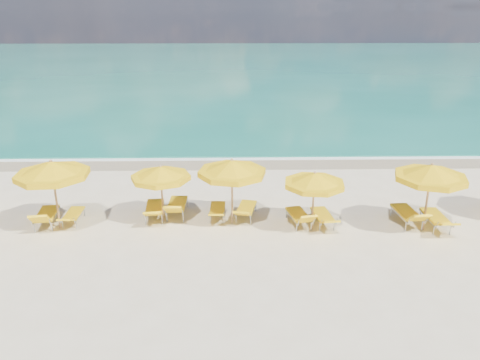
{
  "coord_description": "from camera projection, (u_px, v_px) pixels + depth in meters",
  "views": [
    {
      "loc": [
        -0.35,
        -15.22,
        7.41
      ],
      "look_at": [
        0.0,
        1.5,
        1.2
      ],
      "focal_mm": 35.0,
      "sensor_mm": 36.0,
      "label": 1
    }
  ],
  "objects": [
    {
      "name": "ocean",
      "position": [
        233.0,
        66.0,
        61.84
      ],
      "size": [
        120.0,
        80.0,
        0.3
      ],
      "primitive_type": "cube",
      "color": "#126855",
      "rests_on": "ground"
    },
    {
      "name": "lounger_2_left",
      "position": [
        47.0,
        219.0,
        16.83
      ],
      "size": [
        0.89,
        1.98,
        0.89
      ],
      "rotation": [
        0.0,
        0.0,
        0.13
      ],
      "color": "#A5A8AD",
      "rests_on": "ground"
    },
    {
      "name": "lounger_5_left",
      "position": [
        299.0,
        219.0,
        16.85
      ],
      "size": [
        0.92,
        1.85,
        0.83
      ],
      "rotation": [
        0.0,
        0.0,
        0.19
      ],
      "color": "#A5A8AD",
      "rests_on": "ground"
    },
    {
      "name": "foam_line",
      "position": [
        237.0,
        157.0,
        24.54
      ],
      "size": [
        120.0,
        1.2,
        0.03
      ],
      "primitive_type": "cube",
      "color": "white",
      "rests_on": "ground"
    },
    {
      "name": "ground_plane",
      "position": [
        241.0,
        226.0,
        16.85
      ],
      "size": [
        120.0,
        120.0,
        0.0
      ],
      "primitive_type": "plane",
      "color": "beige"
    },
    {
      "name": "lounger_2_right",
      "position": [
        73.0,
        218.0,
        17.02
      ],
      "size": [
        0.56,
        1.66,
        0.61
      ],
      "rotation": [
        0.0,
        0.0,
        0.01
      ],
      "color": "#A5A8AD",
      "rests_on": "ground"
    },
    {
      "name": "lounger_4_left",
      "position": [
        217.0,
        213.0,
        17.42
      ],
      "size": [
        0.61,
        1.75,
        0.63
      ],
      "rotation": [
        0.0,
        0.0,
        -0.03
      ],
      "color": "#A5A8AD",
      "rests_on": "ground"
    },
    {
      "name": "umbrella_4",
      "position": [
        232.0,
        168.0,
        16.33
      ],
      "size": [
        2.82,
        2.82,
        2.47
      ],
      "rotation": [
        0.0,
        0.0,
        0.17
      ],
      "color": "tan",
      "rests_on": "ground"
    },
    {
      "name": "lounger_6_left",
      "position": [
        407.0,
        217.0,
        16.94
      ],
      "size": [
        0.8,
        2.03,
        0.89
      ],
      "rotation": [
        0.0,
        0.0,
        0.07
      ],
      "color": "#A5A8AD",
      "rests_on": "ground"
    },
    {
      "name": "lounger_6_right",
      "position": [
        435.0,
        222.0,
        16.64
      ],
      "size": [
        0.67,
        1.98,
        0.73
      ],
      "rotation": [
        0.0,
        0.0,
        -0.01
      ],
      "color": "#A5A8AD",
      "rests_on": "ground"
    },
    {
      "name": "lounger_3_right",
      "position": [
        177.0,
        209.0,
        17.62
      ],
      "size": [
        0.72,
        2.01,
        0.89
      ],
      "rotation": [
        0.0,
        0.0,
        -0.02
      ],
      "color": "#A5A8AD",
      "rests_on": "ground"
    },
    {
      "name": "umbrella_3",
      "position": [
        161.0,
        174.0,
        16.56
      ],
      "size": [
        2.2,
        2.2,
        2.17
      ],
      "rotation": [
        0.0,
        0.0,
        -0.02
      ],
      "color": "tan",
      "rests_on": "ground"
    },
    {
      "name": "whitecap_near",
      "position": [
        150.0,
        120.0,
        32.67
      ],
      "size": [
        14.0,
        0.36,
        0.05
      ],
      "primitive_type": "cube",
      "color": "white",
      "rests_on": "ground"
    },
    {
      "name": "wet_sand_band",
      "position": [
        238.0,
        162.0,
        23.79
      ],
      "size": [
        120.0,
        2.6,
        0.01
      ],
      "primitive_type": "cube",
      "color": "tan",
      "rests_on": "ground"
    },
    {
      "name": "umbrella_2",
      "position": [
        52.0,
        170.0,
        15.92
      ],
      "size": [
        3.19,
        3.19,
        2.56
      ],
      "rotation": [
        0.0,
        0.0,
        -0.32
      ],
      "color": "tan",
      "rests_on": "ground"
    },
    {
      "name": "lounger_4_right",
      "position": [
        246.0,
        212.0,
        17.41
      ],
      "size": [
        0.96,
        1.91,
        0.74
      ],
      "rotation": [
        0.0,
        0.0,
        -0.21
      ],
      "color": "#A5A8AD",
      "rests_on": "ground"
    },
    {
      "name": "umbrella_5",
      "position": [
        314.0,
        180.0,
        15.96
      ],
      "size": [
        2.62,
        2.62,
        2.17
      ],
      "rotation": [
        0.0,
        0.0,
        0.26
      ],
      "color": "tan",
      "rests_on": "ground"
    },
    {
      "name": "whitecap_far",
      "position": [
        329.0,
        100.0,
        39.5
      ],
      "size": [
        18.0,
        0.3,
        0.05
      ],
      "primitive_type": "cube",
      "color": "white",
      "rests_on": "ground"
    },
    {
      "name": "umbrella_6",
      "position": [
        431.0,
        173.0,
        15.82
      ],
      "size": [
        2.67,
        2.67,
        2.49
      ],
      "rotation": [
        0.0,
        0.0,
        0.09
      ],
      "color": "tan",
      "rests_on": "ground"
    },
    {
      "name": "lounger_3_left",
      "position": [
        155.0,
        212.0,
        17.39
      ],
      "size": [
        0.81,
        2.03,
        0.78
      ],
      "rotation": [
        0.0,
        0.0,
        0.09
      ],
      "color": "#A5A8AD",
      "rests_on": "ground"
    },
    {
      "name": "lounger_5_right",
      "position": [
        323.0,
        219.0,
        16.86
      ],
      "size": [
        0.77,
        1.86,
        0.66
      ],
      "rotation": [
        0.0,
        0.0,
        0.11
      ],
      "color": "#A5A8AD",
      "rests_on": "ground"
    }
  ]
}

